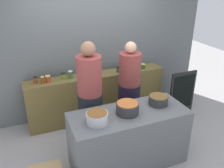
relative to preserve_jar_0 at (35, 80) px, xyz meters
name	(u,v)px	position (x,y,z in m)	size (l,w,h in m)	color
ground	(120,149)	(1.12, -1.13, -0.99)	(12.00, 12.00, 0.00)	#9A9795
storefront_wall	(90,41)	(1.12, 0.32, 0.51)	(4.80, 0.12, 3.00)	slate
display_shelf	(98,96)	(1.12, -0.03, -0.52)	(2.70, 0.36, 0.93)	brown
prep_table	(128,138)	(1.12, -1.43, -0.55)	(1.70, 0.70, 0.88)	#565A5C
preserve_jar_0	(35,80)	(0.00, 0.00, 0.00)	(0.07, 0.07, 0.11)	brown
preserve_jar_1	(43,80)	(0.12, -0.07, 0.01)	(0.07, 0.07, 0.13)	#853F0C
preserve_jar_2	(48,79)	(0.21, -0.04, 0.00)	(0.09, 0.09, 0.12)	#B13620
preserve_jar_3	(63,76)	(0.49, -0.01, 0.00)	(0.07, 0.07, 0.11)	olive
preserve_jar_4	(71,75)	(0.62, -0.03, 0.01)	(0.08, 0.08, 0.14)	#3C5F2D
preserve_jar_5	(89,72)	(0.98, 0.01, -0.01)	(0.09, 0.09, 0.10)	#883B0D
preserve_jar_6	(97,72)	(1.12, -0.05, -0.01)	(0.07, 0.07, 0.10)	orange
preserve_jar_7	(118,70)	(1.54, -0.08, 0.00)	(0.08, 0.08, 0.10)	#215232
preserve_jar_8	(126,66)	(1.74, 0.03, 0.00)	(0.07, 0.07, 0.12)	#34423B
preserve_jar_9	(136,66)	(1.94, -0.04, 0.01)	(0.09, 0.09, 0.13)	orange
preserve_jar_10	(143,66)	(2.07, -0.09, -0.01)	(0.09, 0.09, 0.10)	#215B20
cooking_pot_left	(97,118)	(0.62, -1.50, -0.04)	(0.29, 0.29, 0.15)	#B7B7BC
cooking_pot_center	(127,108)	(1.09, -1.43, -0.03)	(0.32, 0.32, 0.16)	#2D2D2D
cooking_pot_right	(158,100)	(1.63, -1.36, -0.04)	(0.29, 0.29, 0.14)	#2D2D2D
cook_with_tongs	(90,103)	(0.73, -0.86, -0.17)	(0.39, 0.39, 1.80)	black
cook_in_cap	(129,92)	(1.52, -0.62, -0.24)	(0.39, 0.39, 1.67)	black
chalkboard_sign	(182,93)	(2.74, -0.56, -0.52)	(0.57, 0.05, 0.93)	black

